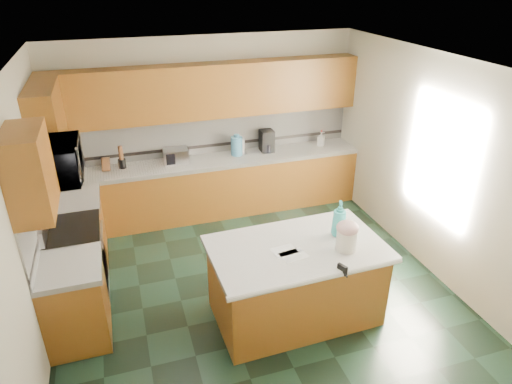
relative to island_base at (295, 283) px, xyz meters
name	(u,v)px	position (x,y,z in m)	size (l,w,h in m)	color
floor	(253,286)	(-0.30, 0.62, -0.43)	(4.60, 4.60, 0.00)	black
ceiling	(252,65)	(-0.30, 0.62, 2.27)	(4.60, 4.60, 0.00)	white
wall_back	(208,126)	(-0.30, 2.94, 0.92)	(4.60, 0.04, 2.70)	beige
wall_front	(355,332)	(-0.30, -1.70, 0.92)	(4.60, 0.04, 2.70)	beige
wall_left	(25,221)	(-2.62, 0.62, 0.92)	(0.04, 4.60, 2.70)	beige
wall_right	(430,164)	(2.02, 0.62, 0.92)	(0.04, 4.60, 2.70)	beige
back_base_cab	(215,188)	(-0.30, 2.62, 0.00)	(4.60, 0.60, 0.86)	#5F330E
back_countertop	(214,161)	(-0.30, 2.62, 0.46)	(4.60, 0.64, 0.06)	white
back_upper_cab	(209,91)	(-0.30, 2.75, 1.51)	(4.60, 0.33, 0.78)	#5F330E
back_backsplash	(209,134)	(-0.30, 2.91, 0.81)	(4.60, 0.02, 0.63)	silver
back_accent_band	(209,146)	(-0.30, 2.90, 0.61)	(4.60, 0.01, 0.05)	black
left_base_cab_rear	(80,231)	(-2.30, 1.91, 0.00)	(0.60, 0.82, 0.86)	#5F330E
left_counter_rear	(73,200)	(-2.30, 1.91, 0.46)	(0.64, 0.82, 0.06)	white
left_base_cab_front	(76,304)	(-2.30, 0.38, 0.00)	(0.60, 0.72, 0.86)	#5F330E
left_counter_front	(68,268)	(-2.30, 0.38, 0.46)	(0.64, 0.72, 0.06)	white
left_backsplash	(37,205)	(-2.58, 1.17, 0.81)	(0.02, 2.30, 0.63)	silver
left_accent_band	(42,221)	(-2.58, 1.17, 0.61)	(0.01, 2.30, 0.05)	black
left_upper_cab_rear	(46,118)	(-2.43, 2.04, 1.51)	(0.33, 1.09, 0.78)	#5F330E
left_upper_cab_front	(30,173)	(-2.43, 0.38, 1.51)	(0.33, 0.72, 0.78)	#5F330E
range_body	(78,263)	(-2.30, 1.12, 0.01)	(0.60, 0.76, 0.88)	#B7B7BC
range_oven_door	(104,262)	(-2.01, 1.12, -0.03)	(0.02, 0.68, 0.55)	black
range_cooktop	(71,230)	(-2.30, 1.12, 0.47)	(0.62, 0.78, 0.04)	black
range_handle	(102,234)	(-1.98, 1.12, 0.35)	(0.02, 0.02, 0.66)	#B7B7BC
range_backguard	(44,224)	(-2.56, 1.12, 0.59)	(0.06, 0.76, 0.18)	#B7B7BC
microwave	(56,162)	(-2.30, 1.12, 1.30)	(0.73, 0.50, 0.41)	#B7B7BC
island_base	(295,283)	(0.00, 0.00, 0.00)	(1.74, 0.99, 0.86)	#5F330E
island_top	(297,248)	(0.00, 0.00, 0.46)	(1.84, 1.09, 0.06)	white
island_bullnose	(319,279)	(0.00, -0.55, 0.46)	(0.06, 0.06, 1.84)	white
treat_jar	(346,240)	(0.46, -0.21, 0.60)	(0.21, 0.21, 0.22)	white
treat_jar_lid	(348,228)	(0.46, -0.21, 0.75)	(0.23, 0.23, 0.14)	beige
treat_jar_knob	(348,224)	(0.46, -0.21, 0.80)	(0.03, 0.03, 0.08)	tan
treat_jar_knob_end_l	(345,224)	(0.42, -0.21, 0.80)	(0.04, 0.04, 0.04)	tan
treat_jar_knob_end_r	(351,223)	(0.50, -0.21, 0.80)	(0.04, 0.04, 0.04)	tan
soap_bottle_island	(339,219)	(0.51, 0.07, 0.70)	(0.16, 0.16, 0.41)	#33A9AF
paper_sheet_a	(294,255)	(-0.10, -0.15, 0.49)	(0.27, 0.20, 0.00)	white
paper_sheet_b	(284,251)	(-0.16, -0.04, 0.49)	(0.25, 0.19, 0.00)	white
clamp_body	(342,269)	(0.25, -0.53, 0.50)	(0.03, 0.11, 0.10)	black
clamp_handle	(345,275)	(0.25, -0.59, 0.48)	(0.02, 0.02, 0.08)	black
knife_block	(106,164)	(-1.86, 2.67, 0.59)	(0.11, 0.09, 0.20)	#472814
utensil_crock	(122,164)	(-1.64, 2.70, 0.56)	(0.11, 0.11, 0.14)	black
utensil_bundle	(121,153)	(-1.64, 2.70, 0.73)	(0.06, 0.06, 0.20)	#472814
toaster_oven	(176,156)	(-0.86, 2.67, 0.59)	(0.36, 0.25, 0.21)	#B7B7BC
toaster_oven_door	(177,159)	(-0.86, 2.55, 0.59)	(0.32, 0.01, 0.17)	black
paper_towel	(241,146)	(0.17, 2.72, 0.61)	(0.11, 0.11, 0.25)	white
paper_towel_base	(241,153)	(0.17, 2.72, 0.50)	(0.17, 0.17, 0.01)	#B7B7BC
water_jug	(237,146)	(0.09, 2.68, 0.64)	(0.18, 0.18, 0.29)	#4A8FBC
water_jug_neck	(236,136)	(0.09, 2.68, 0.80)	(0.08, 0.08, 0.04)	#4A8FBC
coffee_maker	(267,141)	(0.59, 2.70, 0.66)	(0.20, 0.22, 0.34)	black
coffee_carafe	(268,148)	(0.59, 2.65, 0.56)	(0.14, 0.14, 0.14)	black
soap_bottle_back	(321,139)	(1.52, 2.67, 0.60)	(0.10, 0.10, 0.23)	white
soap_back_cap	(322,131)	(1.52, 2.67, 0.73)	(0.02, 0.02, 0.03)	red
window_light_proxy	(440,159)	(1.99, 0.42, 1.07)	(0.02, 1.40, 1.10)	white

